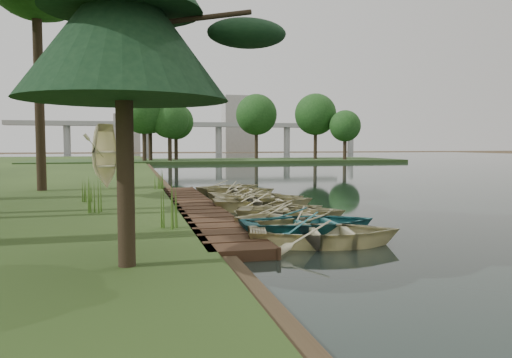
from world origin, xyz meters
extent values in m
plane|color=#3D2F1D|center=(0.00, 0.00, 0.00)|extent=(300.00, 300.00, 0.00)
cube|color=#392516|center=(-1.60, 0.00, 0.15)|extent=(1.60, 16.00, 0.30)
cube|color=#2B431E|center=(8.00, 50.00, 0.23)|extent=(50.00, 14.00, 0.45)
cylinder|color=black|center=(-15.33, 50.00, 2.85)|extent=(0.50, 0.50, 4.80)
sphere|color=#1D4718|center=(-15.33, 50.00, 6.45)|extent=(5.60, 5.60, 5.60)
cylinder|color=black|center=(-8.67, 50.00, 2.85)|extent=(0.50, 0.50, 4.80)
sphere|color=#1D4718|center=(-8.67, 50.00, 6.45)|extent=(5.60, 5.60, 5.60)
cylinder|color=black|center=(-2.00, 50.00, 2.85)|extent=(0.50, 0.50, 4.80)
sphere|color=#1D4718|center=(-2.00, 50.00, 6.45)|extent=(5.60, 5.60, 5.60)
cylinder|color=black|center=(4.67, 50.00, 2.85)|extent=(0.50, 0.50, 4.80)
sphere|color=#1D4718|center=(4.67, 50.00, 6.45)|extent=(5.60, 5.60, 5.60)
cylinder|color=black|center=(11.33, 50.00, 2.85)|extent=(0.50, 0.50, 4.80)
sphere|color=#1D4718|center=(11.33, 50.00, 6.45)|extent=(5.60, 5.60, 5.60)
cylinder|color=black|center=(18.00, 50.00, 2.85)|extent=(0.50, 0.50, 4.80)
sphere|color=#1D4718|center=(18.00, 50.00, 6.45)|extent=(5.60, 5.60, 5.60)
cylinder|color=black|center=(24.67, 50.00, 2.85)|extent=(0.50, 0.50, 4.80)
sphere|color=#1D4718|center=(24.67, 50.00, 6.45)|extent=(5.60, 5.60, 5.60)
cube|color=#A5A5A0|center=(10.00, 120.00, 8.00)|extent=(90.00, 4.00, 1.20)
cylinder|color=#A5A5A0|center=(-20.00, 120.00, 4.00)|extent=(1.80, 1.80, 8.00)
cylinder|color=#A5A5A0|center=(0.00, 120.00, 4.00)|extent=(1.80, 1.80, 8.00)
cylinder|color=#A5A5A0|center=(20.00, 120.00, 4.00)|extent=(1.80, 1.80, 8.00)
cylinder|color=#A5A5A0|center=(40.00, 120.00, 4.00)|extent=(1.80, 1.80, 8.00)
cylinder|color=#A5A5A0|center=(60.00, 120.00, 4.00)|extent=(1.80, 1.80, 8.00)
cube|color=#A5A5A0|center=(30.00, 140.00, 9.00)|extent=(10.00, 8.00, 18.00)
cube|color=#A5A5A0|center=(-5.00, 145.00, 6.00)|extent=(8.00, 8.00, 12.00)
imported|color=beige|center=(0.71, -6.75, 0.45)|extent=(4.33, 3.50, 0.79)
imported|color=teal|center=(0.85, -5.30, 0.45)|extent=(3.93, 2.86, 0.80)
imported|color=beige|center=(0.83, -3.86, 0.43)|extent=(4.43, 3.89, 0.76)
imported|color=beige|center=(1.16, -2.70, 0.42)|extent=(4.25, 3.70, 0.74)
imported|color=beige|center=(1.23, -1.57, 0.37)|extent=(3.09, 2.24, 0.63)
imported|color=beige|center=(0.97, 0.06, 0.46)|extent=(4.03, 2.96, 0.81)
imported|color=beige|center=(1.12, 1.36, 0.43)|extent=(4.09, 3.21, 0.77)
imported|color=beige|center=(1.02, 2.88, 0.37)|extent=(3.28, 2.45, 0.65)
imported|color=beige|center=(0.97, 4.11, 0.36)|extent=(3.16, 2.39, 0.62)
imported|color=beige|center=(1.21, 5.34, 0.40)|extent=(3.61, 2.78, 0.69)
imported|color=beige|center=(1.01, 6.78, 0.42)|extent=(4.19, 3.61, 0.73)
imported|color=beige|center=(-5.22, 8.45, 0.64)|extent=(4.01, 4.00, 0.68)
cylinder|color=black|center=(-8.20, 7.93, 5.67)|extent=(0.45, 0.45, 10.74)
cylinder|color=black|center=(-4.04, -8.79, 2.08)|extent=(0.32, 0.32, 3.57)
cone|color=black|center=(-4.04, -8.79, 4.66)|extent=(3.80, 3.80, 2.60)
cone|color=#3F661E|center=(-2.95, -4.79, 0.87)|extent=(0.60, 0.60, 1.14)
cone|color=#3F661E|center=(-5.11, -1.02, 0.86)|extent=(0.60, 0.60, 1.12)
cone|color=#3F661E|center=(-5.66, 2.39, 0.73)|extent=(0.60, 0.60, 0.85)
cone|color=#3F661E|center=(-2.60, 7.46, 0.78)|extent=(0.60, 0.60, 0.95)
camera|label=1|loc=(-3.94, -18.26, 2.57)|focal=35.00mm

